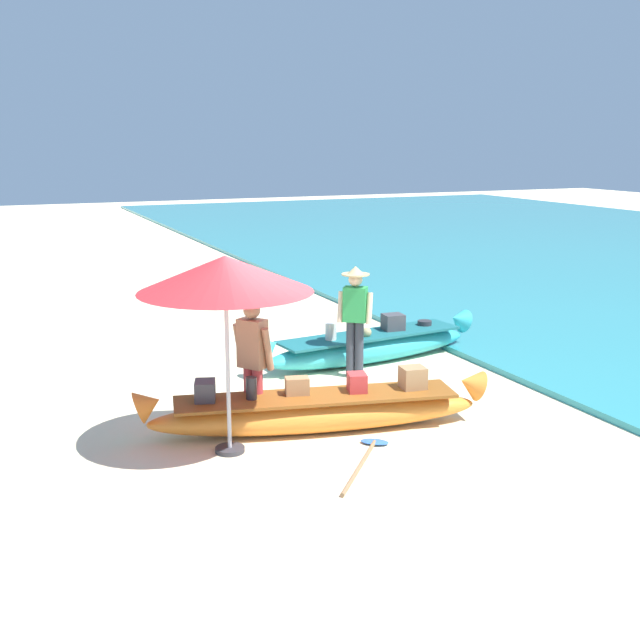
{
  "coord_description": "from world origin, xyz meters",
  "views": [
    {
      "loc": [
        -3.85,
        -8.99,
        3.72
      ],
      "look_at": [
        1.09,
        2.3,
        0.9
      ],
      "focal_mm": 44.5,
      "sensor_mm": 36.0,
      "label": 1
    }
  ],
  "objects_px": {
    "boat_cyan_midground": "(370,346)",
    "paddle": "(365,457)",
    "person_vendor_hatted": "(355,313)",
    "boat_orange_foreground": "(316,410)",
    "patio_umbrella_large": "(225,275)",
    "person_tourist_customer": "(253,357)"
  },
  "relations": [
    {
      "from": "boat_cyan_midground",
      "to": "patio_umbrella_large",
      "type": "height_order",
      "value": "patio_umbrella_large"
    },
    {
      "from": "person_vendor_hatted",
      "to": "patio_umbrella_large",
      "type": "xyz_separation_m",
      "value": [
        -2.76,
        -2.19,
        1.14
      ]
    },
    {
      "from": "boat_orange_foreground",
      "to": "paddle",
      "type": "height_order",
      "value": "boat_orange_foreground"
    },
    {
      "from": "boat_orange_foreground",
      "to": "person_tourist_customer",
      "type": "distance_m",
      "value": 1.07
    },
    {
      "from": "boat_orange_foreground",
      "to": "boat_cyan_midground",
      "type": "xyz_separation_m",
      "value": [
        2.15,
        2.64,
        0.0
      ]
    },
    {
      "from": "boat_orange_foreground",
      "to": "boat_cyan_midground",
      "type": "bearing_deg",
      "value": 50.87
    },
    {
      "from": "patio_umbrella_large",
      "to": "boat_orange_foreground",
      "type": "bearing_deg",
      "value": 11.15
    },
    {
      "from": "boat_cyan_midground",
      "to": "paddle",
      "type": "relative_size",
      "value": 2.99
    },
    {
      "from": "boat_orange_foreground",
      "to": "person_vendor_hatted",
      "type": "height_order",
      "value": "person_vendor_hatted"
    },
    {
      "from": "person_tourist_customer",
      "to": "person_vendor_hatted",
      "type": "bearing_deg",
      "value": 34.1
    },
    {
      "from": "boat_orange_foreground",
      "to": "person_vendor_hatted",
      "type": "xyz_separation_m",
      "value": [
        1.51,
        1.94,
        0.76
      ]
    },
    {
      "from": "boat_cyan_midground",
      "to": "person_vendor_hatted",
      "type": "bearing_deg",
      "value": -132.53
    },
    {
      "from": "patio_umbrella_large",
      "to": "person_tourist_customer",
      "type": "bearing_deg",
      "value": 51.6
    },
    {
      "from": "boat_orange_foreground",
      "to": "paddle",
      "type": "distance_m",
      "value": 1.16
    },
    {
      "from": "boat_cyan_midground",
      "to": "paddle",
      "type": "bearing_deg",
      "value": -117.98
    },
    {
      "from": "boat_cyan_midground",
      "to": "paddle",
      "type": "xyz_separation_m",
      "value": [
        -2.0,
        -3.76,
        -0.25
      ]
    },
    {
      "from": "person_tourist_customer",
      "to": "boat_cyan_midground",
      "type": "bearing_deg",
      "value": 37.6
    },
    {
      "from": "boat_orange_foreground",
      "to": "paddle",
      "type": "xyz_separation_m",
      "value": [
        0.15,
        -1.12,
        -0.25
      ]
    },
    {
      "from": "boat_orange_foreground",
      "to": "patio_umbrella_large",
      "type": "xyz_separation_m",
      "value": [
        -1.25,
        -0.25,
        1.91
      ]
    },
    {
      "from": "boat_cyan_midground",
      "to": "patio_umbrella_large",
      "type": "bearing_deg",
      "value": -139.66
    },
    {
      "from": "boat_cyan_midground",
      "to": "paddle",
      "type": "distance_m",
      "value": 4.27
    },
    {
      "from": "person_tourist_customer",
      "to": "patio_umbrella_large",
      "type": "distance_m",
      "value": 1.52
    }
  ]
}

